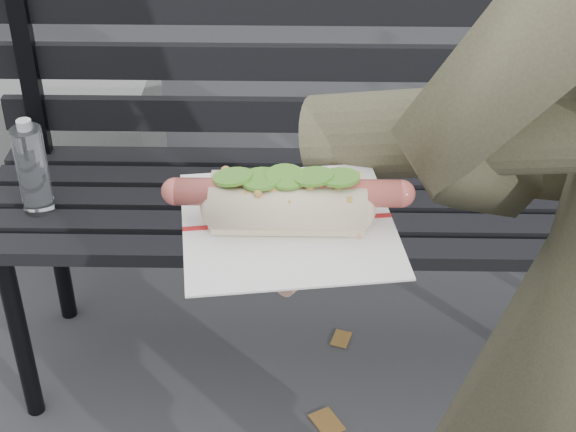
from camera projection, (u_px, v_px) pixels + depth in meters
name	position (u px, v px, depth m)	size (l,w,h in m)	color
park_bench	(324.00, 164.00, 1.93)	(1.50, 0.44, 0.88)	black
held_hotdog	(495.00, 149.00, 0.83)	(0.63, 0.31, 0.20)	#47422F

